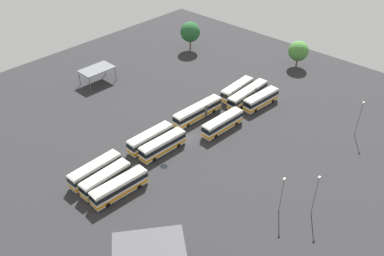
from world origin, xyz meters
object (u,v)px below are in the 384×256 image
(bus_row1_slot2, at_px, (223,123))
(lamp_post_near_entrance, at_px, (316,193))
(bus_row0_slot0, at_px, (237,90))
(tree_north_edge, at_px, (190,32))
(bus_row2_slot1, at_px, (163,145))
(bus_row3_slot1, at_px, (106,179))
(bus_row2_slot0, at_px, (150,138))
(lamp_post_mid_lot, at_px, (359,117))
(bus_row1_slot0, at_px, (198,111))
(maintenance_shelter, at_px, (97,69))
(lamp_post_far_corner, at_px, (282,193))
(bus_row0_slot1, at_px, (248,94))
(bus_row0_slot2, at_px, (261,99))
(bus_row3_slot2, at_px, (119,187))
(bus_row3_slot0, at_px, (95,170))
(tree_south_edge, at_px, (298,51))

(bus_row1_slot2, distance_m, lamp_post_near_entrance, 29.50)
(bus_row0_slot0, xyz_separation_m, tree_north_edge, (-12.73, -28.53, 4.15))
(bus_row2_slot1, relative_size, bus_row3_slot1, 1.06)
(bus_row2_slot0, xyz_separation_m, lamp_post_mid_lot, (-34.04, 30.97, 2.94))
(bus_row1_slot2, bearing_deg, bus_row2_slot1, -15.32)
(bus_row1_slot0, bearing_deg, maintenance_shelter, -80.19)
(lamp_post_mid_lot, bearing_deg, bus_row1_slot0, -58.23)
(bus_row3_slot1, bearing_deg, lamp_post_far_corner, 121.74)
(bus_row1_slot0, height_order, tree_north_edge, tree_north_edge)
(bus_row0_slot1, xyz_separation_m, bus_row1_slot0, (14.57, -3.94, 0.00))
(lamp_post_far_corner, bearing_deg, bus_row2_slot0, -85.20)
(bus_row0_slot1, distance_m, bus_row0_slot2, 3.91)
(bus_row0_slot2, distance_m, lamp_post_far_corner, 35.76)
(bus_row3_slot1, xyz_separation_m, lamp_post_far_corner, (-17.21, 27.82, 2.44))
(bus_row3_slot2, xyz_separation_m, lamp_post_mid_lot, (-48.23, 23.91, 2.94))
(lamp_post_near_entrance, distance_m, lamp_post_far_corner, 5.74)
(bus_row3_slot0, bearing_deg, bus_row0_slot1, 174.38)
(bus_row0_slot2, relative_size, bus_row2_slot1, 0.98)
(bus_row0_slot2, bearing_deg, lamp_post_far_corner, 40.41)
(maintenance_shelter, bearing_deg, bus_row3_slot2, 58.60)
(bus_row0_slot1, bearing_deg, bus_row3_slot1, -1.02)
(bus_row3_slot0, relative_size, bus_row3_slot2, 0.96)
(bus_row3_slot0, height_order, lamp_post_near_entrance, lamp_post_near_entrance)
(bus_row2_slot1, bearing_deg, bus_row3_slot0, -14.48)
(bus_row2_slot1, distance_m, bus_row3_slot2, 14.78)
(bus_row0_slot0, xyz_separation_m, bus_row0_slot1, (0.09, 3.51, 0.00))
(bus_row1_slot0, height_order, lamp_post_far_corner, lamp_post_far_corner)
(lamp_post_near_entrance, bearing_deg, bus_row0_slot0, -123.85)
(lamp_post_near_entrance, bearing_deg, bus_row1_slot2, -107.80)
(bus_row0_slot2, xyz_separation_m, maintenance_shelter, (20.30, -39.86, 2.11))
(bus_row1_slot2, xyz_separation_m, bus_row2_slot0, (15.17, -7.75, -0.00))
(bus_row3_slot0, xyz_separation_m, bus_row3_slot1, (0.19, 3.54, -0.00))
(bus_row0_slot0, height_order, bus_row3_slot1, same)
(bus_row2_slot1, xyz_separation_m, bus_row3_slot1, (14.77, -0.23, -0.00))
(bus_row0_slot0, distance_m, bus_row2_slot0, 29.69)
(bus_row3_slot0, bearing_deg, lamp_post_far_corner, 118.49)
(bus_row1_slot2, distance_m, bus_row2_slot1, 15.54)
(bus_row3_slot1, distance_m, maintenance_shelter, 42.67)
(maintenance_shelter, bearing_deg, lamp_post_near_entrance, 87.20)
(bus_row1_slot0, distance_m, tree_north_edge, 39.46)
(bus_row3_slot2, bearing_deg, bus_row3_slot0, -88.36)
(bus_row0_slot0, relative_size, tree_south_edge, 1.45)
(bus_row2_slot1, distance_m, lamp_post_mid_lot, 43.60)
(bus_row0_slot2, relative_size, lamp_post_near_entrance, 1.28)
(bus_row3_slot0, xyz_separation_m, tree_south_edge, (-69.46, 3.25, 3.10))
(lamp_post_far_corner, bearing_deg, bus_row0_slot2, -139.59)
(bus_row3_slot1, bearing_deg, bus_row0_slot2, 173.97)
(bus_row0_slot1, relative_size, bus_row3_slot2, 1.20)
(lamp_post_far_corner, bearing_deg, bus_row0_slot0, -131.54)
(bus_row1_slot0, xyz_separation_m, bus_row3_slot0, (29.42, -0.39, -0.00))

